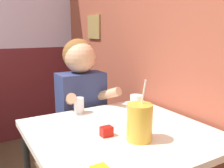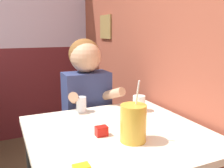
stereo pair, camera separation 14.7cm
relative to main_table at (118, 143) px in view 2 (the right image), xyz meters
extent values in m
cube|color=#9E4C38|center=(0.53, 0.81, 0.65)|extent=(0.06, 4.31, 2.70)
cube|color=olive|center=(0.49, 1.30, 0.63)|extent=(0.02, 0.26, 0.24)
cube|color=beige|center=(0.00, 0.00, 0.05)|extent=(0.93, 0.91, 0.04)
cylinder|color=black|center=(0.42, 0.42, -0.33)|extent=(0.04, 0.04, 0.73)
cube|color=navy|center=(0.03, 0.61, -0.47)|extent=(0.31, 0.20, 0.45)
cube|color=navy|center=(0.03, 0.61, 0.02)|extent=(0.34, 0.20, 0.54)
sphere|color=brown|center=(0.03, 0.64, 0.42)|extent=(0.23, 0.23, 0.23)
sphere|color=tan|center=(0.03, 0.61, 0.41)|extent=(0.23, 0.23, 0.23)
cylinder|color=tan|center=(-0.10, 0.47, 0.14)|extent=(0.14, 0.27, 0.15)
cylinder|color=tan|center=(0.17, 0.47, 0.14)|extent=(0.14, 0.27, 0.15)
cylinder|color=gold|center=(0.01, -0.15, 0.16)|extent=(0.13, 0.13, 0.18)
cylinder|color=white|center=(0.03, -0.15, 0.30)|extent=(0.01, 0.04, 0.14)
cylinder|color=silver|center=(-0.08, 0.39, 0.12)|extent=(0.07, 0.07, 0.10)
cylinder|color=silver|center=(0.28, 0.25, 0.12)|extent=(0.08, 0.08, 0.10)
cube|color=#B7140F|center=(-0.10, -0.03, 0.09)|extent=(0.06, 0.04, 0.05)
camera|label=1|loc=(-0.68, -1.06, 0.59)|focal=40.00mm
camera|label=2|loc=(-0.55, -1.13, 0.59)|focal=40.00mm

